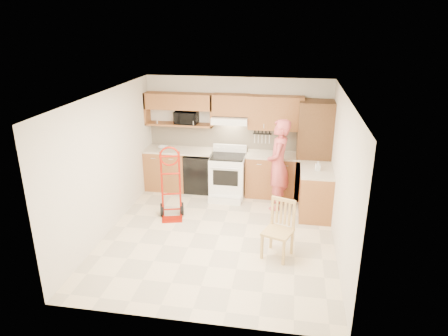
% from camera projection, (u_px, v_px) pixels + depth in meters
% --- Properties ---
extents(floor, '(4.00, 4.50, 0.02)m').
position_uv_depth(floor, '(219.00, 236.00, 7.31)').
color(floor, beige).
rests_on(floor, ground).
extents(ceiling, '(4.00, 4.50, 0.02)m').
position_uv_depth(ceiling, '(219.00, 95.00, 6.44)').
color(ceiling, white).
rests_on(ceiling, ground).
extents(wall_back, '(4.00, 0.02, 2.50)m').
position_uv_depth(wall_back, '(237.00, 134.00, 8.97)').
color(wall_back, beige).
rests_on(wall_back, ground).
extents(wall_front, '(4.00, 0.02, 2.50)m').
position_uv_depth(wall_front, '(185.00, 236.00, 4.78)').
color(wall_front, beige).
rests_on(wall_front, ground).
extents(wall_left, '(0.02, 4.50, 2.50)m').
position_uv_depth(wall_left, '(107.00, 163.00, 7.19)').
color(wall_left, beige).
rests_on(wall_left, ground).
extents(wall_right, '(0.02, 4.50, 2.50)m').
position_uv_depth(wall_right, '(342.00, 177.00, 6.56)').
color(wall_right, beige).
rests_on(wall_right, ground).
extents(backsplash, '(3.92, 0.03, 0.55)m').
position_uv_depth(backsplash, '(237.00, 137.00, 8.96)').
color(backsplash, beige).
rests_on(backsplash, wall_back).
extents(lower_cab_left, '(0.90, 0.60, 0.90)m').
position_uv_depth(lower_cab_left, '(167.00, 169.00, 9.20)').
color(lower_cab_left, brown).
rests_on(lower_cab_left, ground).
extents(dishwasher, '(0.60, 0.60, 0.85)m').
position_uv_depth(dishwasher, '(199.00, 172.00, 9.09)').
color(dishwasher, black).
rests_on(dishwasher, ground).
extents(lower_cab_right, '(1.14, 0.60, 0.90)m').
position_uv_depth(lower_cab_right, '(273.00, 176.00, 8.83)').
color(lower_cab_right, brown).
rests_on(lower_cab_right, ground).
extents(countertop_left, '(1.50, 0.63, 0.04)m').
position_uv_depth(countertop_left, '(179.00, 150.00, 8.99)').
color(countertop_left, '#BBB09B').
rests_on(countertop_left, lower_cab_left).
extents(countertop_right, '(1.14, 0.63, 0.04)m').
position_uv_depth(countertop_right, '(274.00, 155.00, 8.66)').
color(countertop_right, '#BBB09B').
rests_on(countertop_right, lower_cab_right).
extents(cab_return_right, '(0.60, 1.00, 0.90)m').
position_uv_depth(cab_return_right, '(315.00, 193.00, 7.95)').
color(cab_return_right, brown).
rests_on(cab_return_right, ground).
extents(countertop_return, '(0.63, 1.00, 0.04)m').
position_uv_depth(countertop_return, '(317.00, 170.00, 7.79)').
color(countertop_return, '#BBB09B').
rests_on(countertop_return, cab_return_right).
extents(pantry_tall, '(0.70, 0.60, 2.10)m').
position_uv_depth(pantry_tall, '(314.00, 151.00, 8.49)').
color(pantry_tall, brown).
rests_on(pantry_tall, ground).
extents(upper_cab_left, '(1.50, 0.33, 0.34)m').
position_uv_depth(upper_cab_left, '(179.00, 101.00, 8.75)').
color(upper_cab_left, brown).
rests_on(upper_cab_left, wall_back).
extents(upper_shelf_mw, '(1.50, 0.33, 0.04)m').
position_uv_depth(upper_shelf_mw, '(180.00, 124.00, 8.92)').
color(upper_shelf_mw, brown).
rests_on(upper_shelf_mw, wall_back).
extents(upper_cab_center, '(0.76, 0.33, 0.44)m').
position_uv_depth(upper_cab_center, '(231.00, 105.00, 8.58)').
color(upper_cab_center, brown).
rests_on(upper_cab_center, wall_back).
extents(upper_cab_right, '(1.14, 0.33, 0.70)m').
position_uv_depth(upper_cab_right, '(276.00, 113.00, 8.48)').
color(upper_cab_right, brown).
rests_on(upper_cab_right, wall_back).
extents(range_hood, '(0.76, 0.46, 0.14)m').
position_uv_depth(range_hood, '(230.00, 120.00, 8.63)').
color(range_hood, white).
rests_on(range_hood, wall_back).
extents(knife_strip, '(0.40, 0.05, 0.29)m').
position_uv_depth(knife_strip, '(262.00, 137.00, 8.83)').
color(knife_strip, black).
rests_on(knife_strip, backsplash).
extents(microwave, '(0.50, 0.35, 0.27)m').
position_uv_depth(microwave, '(186.00, 117.00, 8.84)').
color(microwave, black).
rests_on(microwave, upper_shelf_mw).
extents(range, '(0.73, 0.96, 1.08)m').
position_uv_depth(range, '(227.00, 173.00, 8.70)').
color(range, white).
rests_on(range, ground).
extents(person, '(0.49, 0.70, 1.84)m').
position_uv_depth(person, '(278.00, 165.00, 8.08)').
color(person, '#BC4A4E').
rests_on(person, ground).
extents(hand_truck, '(0.62, 0.59, 1.30)m').
position_uv_depth(hand_truck, '(171.00, 187.00, 7.72)').
color(hand_truck, '#991405').
rests_on(hand_truck, ground).
extents(dining_chair, '(0.56, 0.59, 0.96)m').
position_uv_depth(dining_chair, '(278.00, 230.00, 6.50)').
color(dining_chair, tan).
rests_on(dining_chair, ground).
extents(soap_bottle, '(0.10, 0.10, 0.19)m').
position_uv_depth(soap_bottle, '(318.00, 166.00, 7.70)').
color(soap_bottle, white).
rests_on(soap_bottle, countertop_return).
extents(bowl, '(0.23, 0.23, 0.05)m').
position_uv_depth(bowl, '(163.00, 147.00, 9.03)').
color(bowl, white).
rests_on(bowl, countertop_left).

